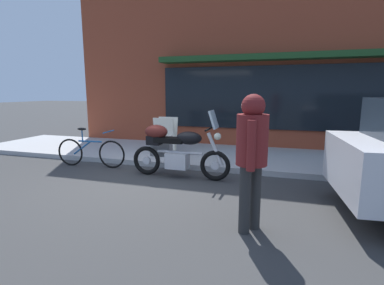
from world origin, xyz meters
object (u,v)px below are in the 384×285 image
(parked_bicycle, at_px, (90,152))
(pedestrian_walking, at_px, (252,147))
(sandwich_board_sign, at_px, (166,135))
(touring_motorcycle, at_px, (174,148))

(parked_bicycle, bearing_deg, pedestrian_walking, -28.46)
(parked_bicycle, distance_m, pedestrian_walking, 4.46)
(pedestrian_walking, distance_m, sandwich_board_sign, 4.50)
(touring_motorcycle, distance_m, parked_bicycle, 2.14)
(sandwich_board_sign, bearing_deg, pedestrian_walking, -54.22)
(touring_motorcycle, bearing_deg, parked_bicycle, 175.77)
(touring_motorcycle, bearing_deg, sandwich_board_sign, 117.27)
(touring_motorcycle, relative_size, parked_bicycle, 1.22)
(parked_bicycle, xyz_separation_m, pedestrian_walking, (3.87, -2.10, 0.71))
(touring_motorcycle, relative_size, pedestrian_walking, 1.22)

